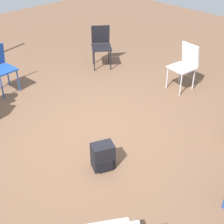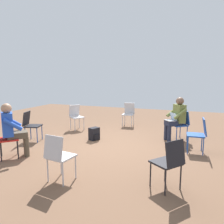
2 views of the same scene
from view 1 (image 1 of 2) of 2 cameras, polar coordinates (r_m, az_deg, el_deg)
The scene contains 5 objects.
ground_plane at distance 4.70m, azimuth -3.05°, elevation -4.06°, with size 14.00×14.00×0.00m, color brown.
chair_south at distance 5.86m, azimuth 13.19°, elevation 8.61°, with size 0.45×0.48×0.85m.
chair_east at distance 5.98m, azimuth -19.85°, elevation 7.99°, with size 0.46×0.43×0.85m.
chair_southeast at distance 6.65m, azimuth -2.00°, elevation 12.42°, with size 0.58×0.57×0.85m.
backpack_near_laptop_user at distance 4.05m, azimuth -1.68°, elevation -8.28°, with size 0.31×0.34×0.36m.
Camera 1 is at (-2.86, 2.43, 2.83)m, focal length 50.00 mm.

